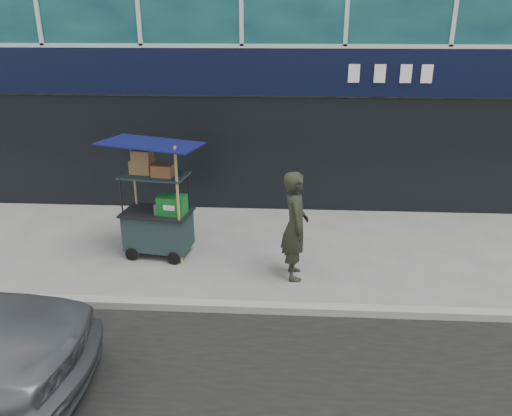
{
  "coord_description": "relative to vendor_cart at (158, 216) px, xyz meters",
  "views": [
    {
      "loc": [
        0.89,
        -6.31,
        3.93
      ],
      "look_at": [
        0.44,
        1.2,
        1.04
      ],
      "focal_mm": 35.0,
      "sensor_mm": 36.0,
      "label": 1
    }
  ],
  "objects": [
    {
      "name": "ground",
      "position": [
        1.27,
        -1.54,
        -0.73
      ],
      "size": [
        80.0,
        80.0,
        0.0
      ],
      "primitive_type": "plane",
      "color": "slate",
      "rests_on": "ground"
    },
    {
      "name": "vendor_cart",
      "position": [
        0.0,
        0.0,
        0.0
      ],
      "size": [
        1.68,
        1.3,
        2.09
      ],
      "rotation": [
        0.0,
        0.0,
        -0.15
      ],
      "color": "#192A2B",
      "rests_on": "ground"
    },
    {
      "name": "vendor_man",
      "position": [
        2.34,
        -0.66,
        0.15
      ],
      "size": [
        0.49,
        0.68,
        1.76
      ],
      "primitive_type": "imported",
      "rotation": [
        0.0,
        0.0,
        1.67
      ],
      "color": "#25281D",
      "rests_on": "ground"
    },
    {
      "name": "curb",
      "position": [
        1.27,
        -1.74,
        -0.67
      ],
      "size": [
        80.0,
        0.18,
        0.12
      ],
      "primitive_type": "cube",
      "color": "gray",
      "rests_on": "ground"
    }
  ]
}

